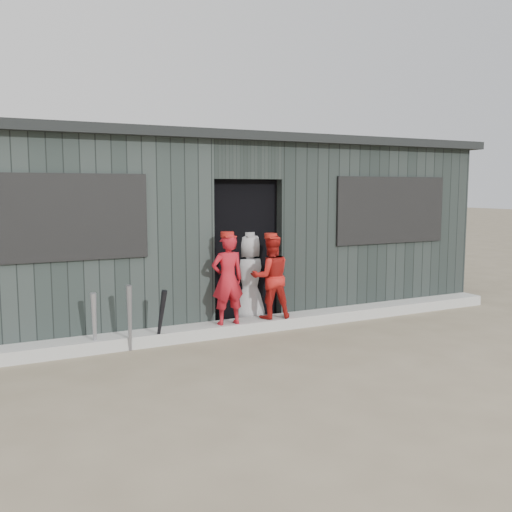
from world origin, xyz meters
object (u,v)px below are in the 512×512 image
bat_mid (130,318)px  player_red_left (228,279)px  player_red_right (271,277)px  player_grey_back (249,279)px  dugout (207,226)px  bat_right (161,318)px  bat_left (94,323)px

bat_mid → player_red_left: 1.36m
player_red_right → player_grey_back: bearing=-58.8°
bat_mid → dugout: bearing=47.8°
player_grey_back → player_red_left: bearing=42.6°
dugout → player_red_left: bearing=-103.8°
bat_right → player_red_right: player_red_right is taller
bat_left → dugout: 2.94m
bat_mid → player_grey_back: size_ratio=0.63×
player_grey_back → dugout: bearing=-84.2°
bat_left → player_red_right: bearing=3.0°
player_red_left → bat_right: bearing=10.8°
bat_mid → player_grey_back: (1.82, 0.60, 0.24)m
bat_left → player_grey_back: player_grey_back is taller
bat_left → player_red_left: (1.69, 0.06, 0.37)m
bat_right → player_red_right: bearing=7.1°
player_red_right → bat_mid: bearing=17.3°
bat_right → dugout: 2.50m
bat_mid → player_grey_back: 1.94m
player_grey_back → dugout: (-0.09, 1.31, 0.66)m
bat_mid → player_grey_back: player_grey_back is taller
bat_mid → player_red_left: (1.31, 0.16, 0.34)m
bat_mid → player_red_left: size_ratio=0.68×
bat_left → player_grey_back: size_ratio=0.57×
bat_right → dugout: (1.36, 1.88, 0.94)m
bat_mid → player_red_right: 2.00m
player_red_right → player_grey_back: 0.41m
player_red_left → player_grey_back: player_red_left is taller
bat_left → dugout: size_ratio=0.09×
bat_left → player_red_left: player_red_left is taller
player_red_left → player_grey_back: 0.69m
bat_right → player_grey_back: player_grey_back is taller
bat_mid → player_red_right: player_red_right is taller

